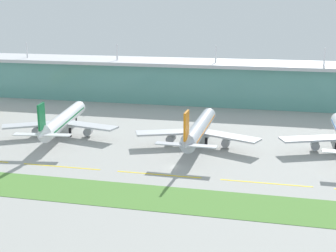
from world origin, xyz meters
name	(u,v)px	position (x,y,z in m)	size (l,w,h in m)	color
ground_plane	(173,167)	(0.00, 0.00, 0.00)	(600.00, 600.00, 0.00)	#9E9E99
terminal_building	(216,82)	(0.00, 112.27, 11.67)	(288.00, 34.00, 31.94)	#5B9E93
airliner_near_middle	(63,121)	(-53.40, 28.34, 6.44)	(48.23, 60.42, 18.90)	silver
airliner_center	(199,129)	(4.20, 27.00, 6.44)	(48.80, 59.19, 18.90)	#ADB2BC
taxiway_stripe_mid_west	(61,167)	(-37.00, -8.56, 0.02)	(28.00, 0.70, 0.04)	yellow
taxiway_stripe_centre	(159,175)	(-3.00, -8.56, 0.02)	(28.00, 0.70, 0.04)	yellow
taxiway_stripe_mid_east	(266,183)	(31.00, -8.56, 0.02)	(28.00, 0.70, 0.04)	yellow
grass_verge	(153,197)	(0.00, -27.21, 0.05)	(300.00, 18.00, 0.10)	#518438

